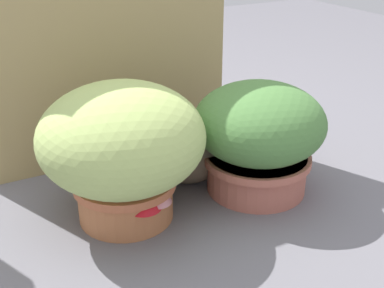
{
  "coord_description": "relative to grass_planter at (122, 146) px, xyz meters",
  "views": [
    {
      "loc": [
        -0.58,
        -1.14,
        0.84
      ],
      "look_at": [
        0.09,
        0.11,
        0.18
      ],
      "focal_mm": 47.31,
      "sensor_mm": 36.0,
      "label": 1
    }
  ],
  "objects": [
    {
      "name": "ground_plane",
      "position": [
        0.14,
        -0.09,
        -0.23
      ],
      "size": [
        6.0,
        6.0,
        0.0
      ],
      "primitive_type": "plane",
      "color": "slate"
    },
    {
      "name": "cardboard_backdrop",
      "position": [
        0.11,
        0.4,
        0.25
      ],
      "size": [
        0.91,
        0.03,
        0.96
      ],
      "primitive_type": "cube",
      "color": "tan",
      "rests_on": "ground"
    },
    {
      "name": "grass_planter",
      "position": [
        0.0,
        0.0,
        0.0
      ],
      "size": [
        0.47,
        0.47,
        0.41
      ],
      "color": "#B56D42",
      "rests_on": "ground"
    },
    {
      "name": "leafy_planter",
      "position": [
        0.44,
        -0.05,
        -0.04
      ],
      "size": [
        0.42,
        0.42,
        0.36
      ],
      "color": "#B56453",
      "rests_on": "ground"
    },
    {
      "name": "cat",
      "position": [
        0.28,
        0.09,
        -0.11
      ],
      "size": [
        0.35,
        0.27,
        0.32
      ],
      "color": "brown",
      "rests_on": "ground"
    },
    {
      "name": "mushroom_ornament_red",
      "position": [
        0.01,
        -0.11,
        -0.14
      ],
      "size": [
        0.1,
        0.1,
        0.14
      ],
      "color": "silver",
      "rests_on": "ground"
    },
    {
      "name": "mushroom_ornament_pink",
      "position": [
        0.06,
        -0.1,
        -0.14
      ],
      "size": [
        0.08,
        0.08,
        0.13
      ],
      "color": "silver",
      "rests_on": "ground"
    }
  ]
}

